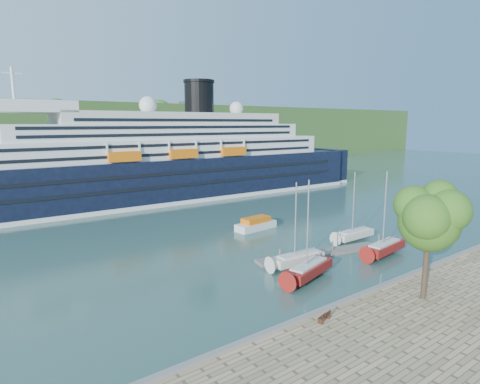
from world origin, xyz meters
TOP-DOWN VIEW (x-y plane):
  - ground at (0.00, 0.00)m, footprint 400.00×400.00m
  - far_hillside at (0.00, 145.00)m, footprint 400.00×50.00m
  - quay_coping at (0.00, -0.20)m, footprint 220.00×0.50m
  - cruise_ship at (-0.71, 58.86)m, footprint 116.97×20.07m
  - park_bench at (-13.31, -1.35)m, footprint 1.46×0.86m
  - promenade_tree at (-2.89, -3.83)m, footprint 6.97×6.97m
  - floating_pontoon at (0.90, 11.90)m, footprint 17.59×5.83m
  - sailboat_white_near at (-4.26, 10.64)m, footprint 7.51×2.52m
  - sailboat_red at (7.40, 6.96)m, footprint 8.20×3.19m
  - sailboat_white_far at (9.60, 13.29)m, footprint 7.33×2.05m
  - tender_launch at (2.30, 26.54)m, footprint 7.29×3.05m
  - sailboat_extra at (-5.94, 7.30)m, footprint 8.30×4.26m

SIDE VIEW (x-z plane):
  - ground at x=0.00m, z-range 0.00..0.00m
  - floating_pontoon at x=0.90m, z-range 0.00..0.39m
  - tender_launch at x=2.30m, z-range 0.00..1.96m
  - quay_coping at x=0.00m, z-range 1.00..1.30m
  - park_bench at x=-13.31m, z-range 1.00..1.88m
  - sailboat_white_far at x=9.60m, z-range 0.00..9.46m
  - sailboat_white_near at x=-4.26m, z-range 0.00..9.56m
  - sailboat_red at x=7.40m, z-range 0.00..10.32m
  - sailboat_extra at x=-5.94m, z-range 0.00..10.33m
  - promenade_tree at x=-2.89m, z-range 1.00..12.55m
  - far_hillside at x=0.00m, z-range 0.00..24.00m
  - cruise_ship at x=-0.71m, z-range 0.00..26.18m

